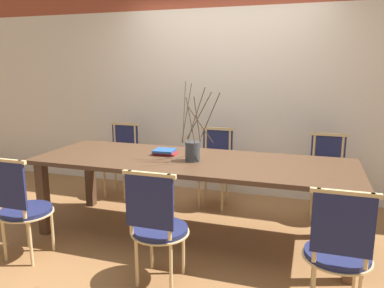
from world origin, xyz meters
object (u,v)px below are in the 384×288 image
vase_centerpiece (193,149)px  book_stack (165,152)px  chair_far_center (327,175)px  dining_table (192,168)px  chair_near_center (338,249)px

vase_centerpiece → book_stack: (-0.35, 0.17, -0.09)m
chair_far_center → vase_centerpiece: vase_centerpiece is taller
dining_table → book_stack: size_ratio=12.56×
dining_table → book_stack: bearing=159.8°
vase_centerpiece → chair_far_center: bearing=37.0°
vase_centerpiece → book_stack: vase_centerpiece is taller
book_stack → chair_near_center: bearing=-32.0°
dining_table → chair_far_center: (1.25, 0.88, -0.20)m
dining_table → chair_near_center: bearing=-34.6°
chair_far_center → book_stack: (-1.57, -0.76, 0.31)m
book_stack → dining_table: bearing=-20.2°
dining_table → chair_far_center: 1.54m
dining_table → vase_centerpiece: (0.02, -0.05, 0.19)m
chair_near_center → vase_centerpiece: size_ratio=1.26×
chair_far_center → book_stack: chair_far_center is taller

